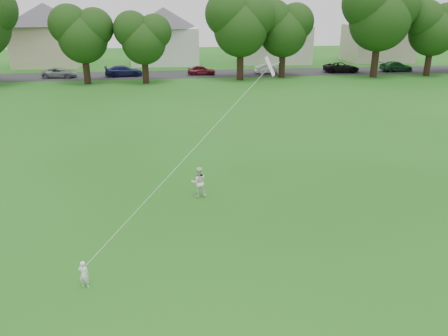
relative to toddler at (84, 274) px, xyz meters
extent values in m
plane|color=#1A5413|center=(2.61, 1.47, -0.44)|extent=(160.00, 160.00, 0.00)
cube|color=#2D2D30|center=(2.61, 43.47, -0.44)|extent=(90.00, 7.00, 0.01)
imported|color=white|center=(0.00, 0.00, 0.00)|extent=(0.36, 0.28, 0.89)
imported|color=white|center=(3.88, 6.17, 0.24)|extent=(0.72, 0.58, 1.37)
plane|color=white|center=(7.17, 7.44, 5.00)|extent=(0.69, 0.95, 0.79)
cylinder|color=white|center=(3.59, 3.72, 2.60)|extent=(0.01, 0.01, 11.40)
cylinder|color=black|center=(-5.83, 37.61, 1.15)|extent=(0.71, 0.71, 3.18)
cylinder|color=black|center=(0.43, 37.17, 1.02)|extent=(0.69, 0.69, 2.93)
cylinder|color=black|center=(10.98, 38.16, 1.41)|extent=(0.76, 0.76, 3.71)
cylinder|color=black|center=(16.17, 39.41, 1.25)|extent=(0.73, 0.73, 3.39)
cylinder|color=black|center=(27.09, 38.32, 1.71)|extent=(0.81, 0.81, 4.31)
cylinder|color=black|center=(33.93, 38.49, 1.25)|extent=(0.73, 0.73, 3.38)
imported|color=gray|center=(-9.78, 42.47, 0.12)|extent=(4.09, 2.09, 1.10)
imported|color=#161A46|center=(-2.39, 42.47, 0.21)|extent=(4.61, 2.37, 1.28)
imported|color=maroon|center=(6.94, 42.47, 0.14)|extent=(3.48, 1.67, 1.15)
imported|color=silver|center=(15.36, 42.47, 0.14)|extent=(3.50, 1.26, 1.15)
imported|color=black|center=(24.73, 42.47, 0.19)|extent=(4.62, 2.42, 1.24)
imported|color=#194D25|center=(32.11, 42.47, 0.18)|extent=(4.34, 1.98, 1.23)
cube|color=beige|center=(-13.39, 53.47, 2.25)|extent=(8.67, 6.65, 5.39)
pyramid|color=#4B494E|center=(-13.39, 53.47, 7.92)|extent=(12.50, 12.50, 2.97)
cube|color=white|center=(2.61, 53.47, 2.07)|extent=(9.33, 6.31, 5.03)
pyramid|color=#4B494E|center=(2.61, 53.47, 7.36)|extent=(13.45, 13.45, 2.77)
cube|color=beige|center=(18.61, 53.47, 2.17)|extent=(9.75, 6.64, 5.23)
pyramid|color=#4B494E|center=(18.61, 53.47, 7.66)|extent=(14.06, 14.06, 2.87)
cube|color=#BAB29A|center=(34.61, 53.47, 2.22)|extent=(9.10, 7.02, 5.32)
pyramid|color=#4B494E|center=(34.61, 53.47, 7.80)|extent=(13.13, 13.13, 2.92)
camera|label=1|loc=(2.70, -11.46, 7.44)|focal=35.00mm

